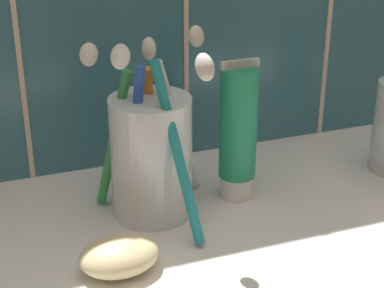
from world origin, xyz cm
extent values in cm
cube|color=white|center=(0.00, 0.00, 1.00)|extent=(68.73, 33.99, 2.00)
cylinder|color=silver|center=(-5.61, 5.44, 7.74)|extent=(7.51, 7.51, 11.47)
cylinder|color=white|center=(-2.52, 7.05, 9.55)|extent=(5.76, 4.20, 14.62)
ellipsoid|color=white|center=(0.09, 8.76, 17.73)|extent=(2.69, 2.38, 2.66)
cylinder|color=orange|center=(-5.05, 7.52, 9.16)|extent=(1.94, 3.27, 13.68)
ellipsoid|color=white|center=(-4.59, 8.75, 17.01)|extent=(1.93, 2.36, 2.45)
cylinder|color=green|center=(-8.64, 7.26, 9.21)|extent=(3.87, 3.41, 13.84)
ellipsoid|color=white|center=(-10.15, 8.50, 17.09)|extent=(2.50, 2.38, 2.54)
cylinder|color=blue|center=(-7.28, 4.90, 9.52)|extent=(2.55, 1.07, 14.34)
ellipsoid|color=white|center=(-8.21, 4.84, 17.74)|extent=(2.01, 1.43, 2.38)
cylinder|color=teal|center=(-4.50, 1.20, 9.89)|extent=(3.10, 7.01, 15.33)
ellipsoid|color=white|center=(-3.38, -2.17, 18.40)|extent=(1.99, 2.70, 2.68)
cylinder|color=white|center=(3.05, 5.44, 3.20)|extent=(3.06, 3.06, 2.39)
cylinder|color=#1E8C60|center=(3.05, 5.44, 9.85)|extent=(3.60, 3.60, 10.91)
cube|color=silver|center=(3.05, 5.44, 15.70)|extent=(3.78, 0.36, 0.80)
ellipsoid|color=beige|center=(-10.94, -2.86, 3.50)|extent=(6.58, 4.89, 2.99)
camera|label=1|loc=(-20.28, -45.63, 33.30)|focal=60.00mm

